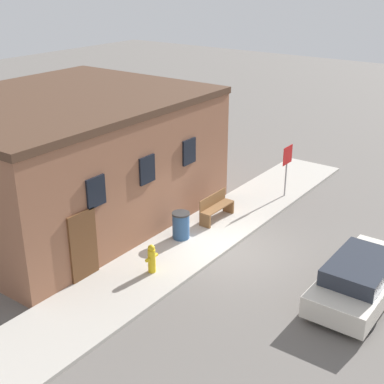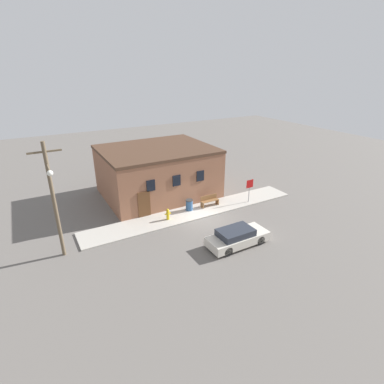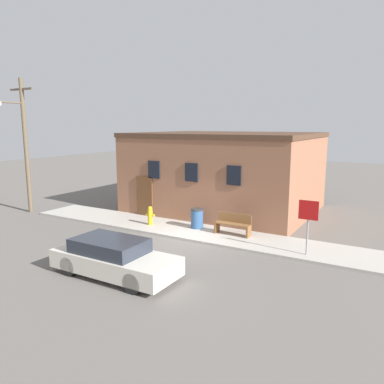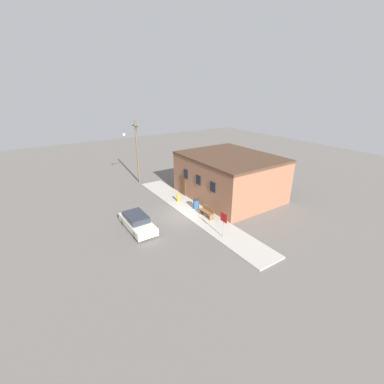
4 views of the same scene
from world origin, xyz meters
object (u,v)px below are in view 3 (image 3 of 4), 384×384
bench (233,224)px  utility_pole (23,141)px  fire_hydrant (150,215)px  stop_sign (308,217)px  trash_bin (197,218)px  parked_car (114,258)px

bench → utility_pole: (-11.90, -1.50, 3.45)m
fire_hydrant → bench: 4.18m
stop_sign → trash_bin: stop_sign is taller
stop_sign → parked_car: (-5.04, -4.89, -0.96)m
fire_hydrant → trash_bin: trash_bin is taller
utility_pole → trash_bin: bearing=9.3°
utility_pole → bench: bearing=7.2°
utility_pole → fire_hydrant: bearing=7.4°
fire_hydrant → stop_sign: 7.67m
bench → parked_car: (-1.60, -5.92, 0.03)m
fire_hydrant → parked_car: parked_car is taller
utility_pole → stop_sign: bearing=1.8°
bench → trash_bin: 1.90m
parked_car → utility_pole: bearing=156.8°
bench → stop_sign: bearing=-16.6°
stop_sign → trash_bin: bearing=167.8°
trash_bin → parked_car: parked_car is taller
stop_sign → utility_pole: 15.54m
bench → trash_bin: size_ratio=1.73×
trash_bin → parked_car: 6.05m
fire_hydrant → stop_sign: bearing=-4.0°
trash_bin → utility_pole: 10.71m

